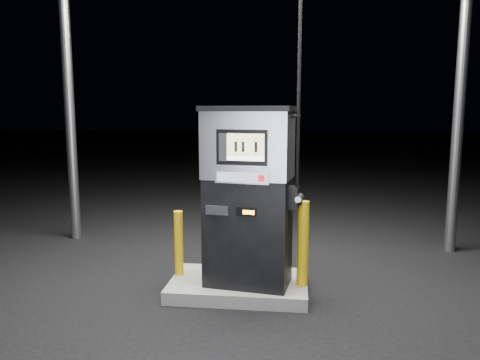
# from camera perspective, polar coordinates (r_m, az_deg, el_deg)

# --- Properties ---
(ground) EXTENTS (80.00, 80.00, 0.00)m
(ground) POSITION_cam_1_polar(r_m,az_deg,el_deg) (5.69, -0.15, -13.46)
(ground) COLOR black
(ground) RESTS_ON ground
(pump_island) EXTENTS (1.60, 1.00, 0.15)m
(pump_island) POSITION_cam_1_polar(r_m,az_deg,el_deg) (5.67, -0.15, -12.76)
(pump_island) COLOR #5E5E5A
(pump_island) RESTS_ON ground
(fuel_dispenser) EXTENTS (1.15, 0.74, 4.20)m
(fuel_dispenser) POSITION_cam_1_polar(r_m,az_deg,el_deg) (5.25, 1.05, -1.82)
(fuel_dispenser) COLOR black
(fuel_dispenser) RESTS_ON pump_island
(bollard_left) EXTENTS (0.14, 0.14, 0.79)m
(bollard_left) POSITION_cam_1_polar(r_m,az_deg,el_deg) (5.73, -7.49, -7.65)
(bollard_left) COLOR #E0B10C
(bollard_left) RESTS_ON pump_island
(bollard_right) EXTENTS (0.16, 0.16, 0.98)m
(bollard_right) POSITION_cam_1_polar(r_m,az_deg,el_deg) (5.37, 7.67, -7.69)
(bollard_right) COLOR #E0B10C
(bollard_right) RESTS_ON pump_island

